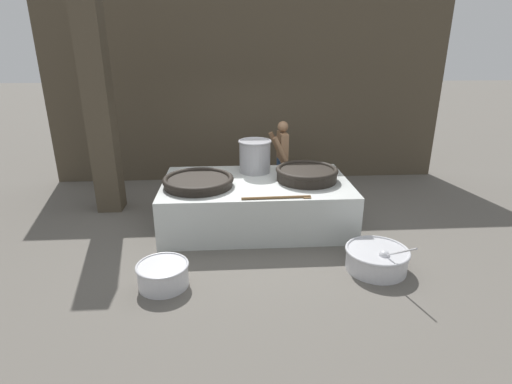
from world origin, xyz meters
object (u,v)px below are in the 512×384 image
object	(u,v)px
prep_bowl_vegetables	(377,258)
giant_wok_far	(307,173)
giant_wok_near	(198,181)
cook	(282,156)
stock_pot	(255,156)
prep_bowl_meat	(163,274)

from	to	relation	value
prep_bowl_vegetables	giant_wok_far	bearing A→B (deg)	113.63
giant_wok_far	prep_bowl_vegetables	distance (m)	2.00
giant_wok_near	cook	size ratio (longest dim) A/B	0.75
giant_wok_near	stock_pot	bearing A→B (deg)	36.67
giant_wok_far	cook	bearing A→B (deg)	100.14
stock_pot	cook	world-z (taller)	cook
giant_wok_far	cook	size ratio (longest dim) A/B	0.68
giant_wok_far	prep_bowl_vegetables	xyz separation A→B (m)	(0.74, -1.69, -0.76)
prep_bowl_vegetables	cook	bearing A→B (deg)	107.67
giant_wok_far	stock_pot	distance (m)	1.06
prep_bowl_vegetables	stock_pot	bearing A→B (deg)	125.75
cook	prep_bowl_vegetables	distance (m)	3.36
giant_wok_far	prep_bowl_meat	distance (m)	3.08
giant_wok_near	prep_bowl_vegetables	world-z (taller)	giant_wok_near
cook	giant_wok_near	bearing A→B (deg)	40.32
stock_pot	giant_wok_near	bearing A→B (deg)	-143.33
giant_wok_near	prep_bowl_vegetables	distance (m)	3.12
giant_wok_far	prep_bowl_meat	size ratio (longest dim) A/B	1.55
stock_pot	prep_bowl_meat	bearing A→B (deg)	-119.41
prep_bowl_vegetables	prep_bowl_meat	size ratio (longest dim) A/B	1.64
giant_wok_far	prep_bowl_vegetables	world-z (taller)	giant_wok_far
giant_wok_near	giant_wok_far	world-z (taller)	giant_wok_far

